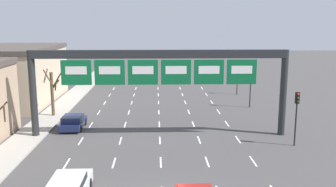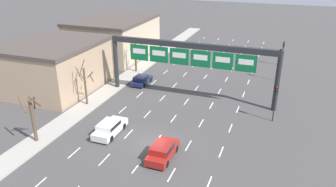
{
  "view_description": "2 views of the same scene",
  "coord_description": "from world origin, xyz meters",
  "views": [
    {
      "loc": [
        -0.3,
        -19.05,
        9.76
      ],
      "look_at": [
        0.79,
        14.22,
        3.38
      ],
      "focal_mm": 40.0,
      "sensor_mm": 36.0,
      "label": 1
    },
    {
      "loc": [
        11.0,
        -25.87,
        17.47
      ],
      "look_at": [
        0.36,
        3.14,
        4.35
      ],
      "focal_mm": 35.0,
      "sensor_mm": 36.0,
      "label": 2
    }
  ],
  "objects": [
    {
      "name": "sidewalk_left",
      "position": [
        -11.3,
        0.0,
        0.07
      ],
      "size": [
        2.8,
        110.0,
        0.15
      ],
      "color": "#A8A399",
      "rests_on": "ground_plane"
    },
    {
      "name": "tree_bare_second",
      "position": [
        -11.31,
        -3.59,
        2.8
      ],
      "size": [
        1.8,
        1.74,
        5.24
      ],
      "color": "brown",
      "rests_on": "sidewalk_left"
    },
    {
      "name": "building_near",
      "position": [
        -19.27,
        9.24,
        3.31
      ],
      "size": [
        12.58,
        12.93,
        6.59
      ],
      "color": "tan",
      "rests_on": "ground_plane"
    },
    {
      "name": "car_red",
      "position": [
        1.65,
        -1.86,
        0.8
      ],
      "size": [
        1.94,
        4.36,
        1.5
      ],
      "color": "maroon",
      "rests_on": "ground_plane"
    },
    {
      "name": "tree_bare_third",
      "position": [
        -11.42,
        5.8,
        2.98
      ],
      "size": [
        2.14,
        2.14,
        5.64
      ],
      "color": "brown",
      "rests_on": "sidewalk_left"
    },
    {
      "name": "lane_dashes",
      "position": [
        0.0,
        13.5,
        0.0
      ],
      "size": [
        13.32,
        67.0,
        0.01
      ],
      "color": "white",
      "rests_on": "ground_plane"
    },
    {
      "name": "car_navy",
      "position": [
        -8.02,
        14.77,
        0.69
      ],
      "size": [
        1.91,
        3.97,
        1.28
      ],
      "color": "#19234C",
      "rests_on": "ground_plane"
    },
    {
      "name": "traffic_light_far_end",
      "position": [
        10.57,
        22.98,
        3.49
      ],
      "size": [
        0.3,
        0.35,
        4.91
      ],
      "color": "black",
      "rests_on": "ground_plane"
    },
    {
      "name": "building_far",
      "position": [
        -19.05,
        27.05,
        3.44
      ],
      "size": [
        12.14,
        16.09,
        6.86
      ],
      "color": "#C6B293",
      "rests_on": "ground_plane"
    },
    {
      "name": "sign_gantry",
      "position": [
        0.0,
        12.3,
        5.83
      ],
      "size": [
        21.99,
        0.7,
        7.47
      ],
      "color": "#232628",
      "rests_on": "ground_plane"
    },
    {
      "name": "car_white",
      "position": [
        -5.15,
        0.35,
        0.78
      ],
      "size": [
        1.92,
        4.65,
        1.45
      ],
      "color": "silver",
      "rests_on": "ground_plane"
    },
    {
      "name": "ground_plane",
      "position": [
        0.0,
        0.0,
        0.0
      ],
      "size": [
        220.0,
        220.0,
        0.0
      ],
      "primitive_type": "plane",
      "color": "#474444"
    },
    {
      "name": "traffic_light_near_gantry",
      "position": [
        10.77,
        30.92,
        2.97
      ],
      "size": [
        0.3,
        0.35,
        4.13
      ],
      "color": "black",
      "rests_on": "ground_plane"
    },
    {
      "name": "traffic_light_mid_block",
      "position": [
        10.78,
        9.3,
        3.13
      ],
      "size": [
        0.3,
        0.35,
        4.36
      ],
      "color": "black",
      "rests_on": "ground_plane"
    },
    {
      "name": "tree_bare_closest",
      "position": [
        -11.05,
        19.4,
        2.8
      ],
      "size": [
        1.81,
        1.82,
        4.87
      ],
      "color": "brown",
      "rests_on": "sidewalk_left"
    }
  ]
}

